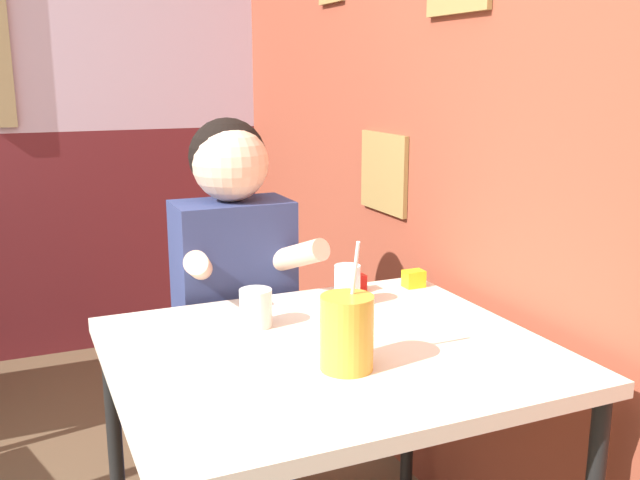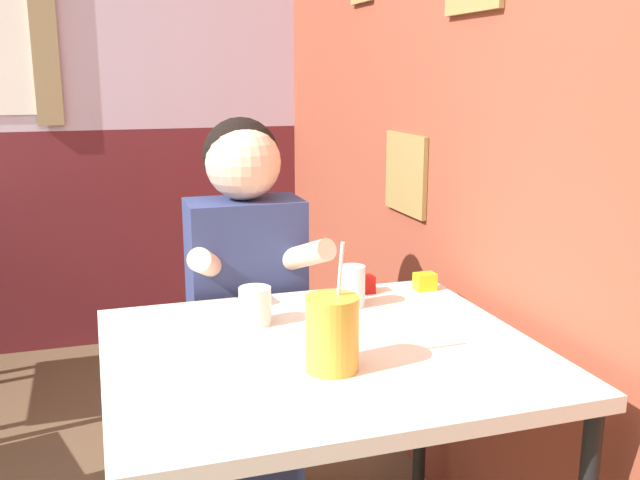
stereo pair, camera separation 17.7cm
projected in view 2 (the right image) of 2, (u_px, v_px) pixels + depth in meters
brick_wall_right at (394, 79)px, 2.58m from camera, size 0.08×4.46×2.70m
back_wall at (18, 76)px, 3.34m from camera, size 5.65×0.09×2.70m
main_table at (322, 374)px, 1.66m from camera, size 0.98×0.86×0.75m
person_seated at (247, 306)px, 2.17m from camera, size 0.42×0.42×1.25m
cocktail_pitcher at (332, 333)px, 1.50m from camera, size 0.11×0.11×0.28m
glass_near_pitcher at (352, 286)px, 1.93m from camera, size 0.07×0.07×0.11m
glass_center at (255, 306)px, 1.79m from camera, size 0.08×0.08×0.10m
condiment_ketchup at (363, 284)px, 2.05m from camera, size 0.06×0.04×0.05m
condiment_mustard at (425, 282)px, 2.08m from camera, size 0.06×0.04×0.05m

